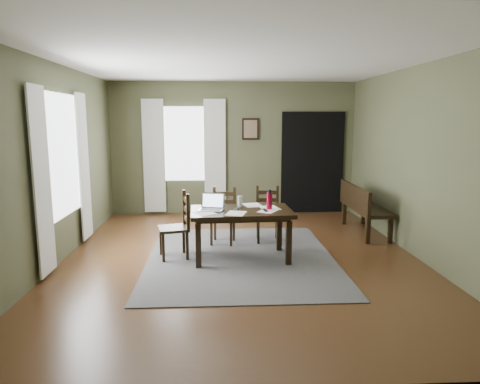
{
  "coord_description": "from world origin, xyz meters",
  "views": [
    {
      "loc": [
        -0.31,
        -5.83,
        1.94
      ],
      "look_at": [
        0.0,
        0.3,
        0.9
      ],
      "focal_mm": 32.0,
      "sensor_mm": 36.0,
      "label": 1
    }
  ],
  "objects": [
    {
      "name": "doorway_back",
      "position": [
        1.65,
        2.97,
        1.05
      ],
      "size": [
        1.3,
        0.03,
        2.1
      ],
      "color": "black",
      "rests_on": "ground"
    },
    {
      "name": "window_left",
      "position": [
        -2.47,
        0.2,
        1.45
      ],
      "size": [
        0.01,
        1.3,
        1.7
      ],
      "color": "white",
      "rests_on": "ground"
    },
    {
      "name": "chair_back_left",
      "position": [
        -0.24,
        0.77,
        0.43
      ],
      "size": [
        0.44,
        0.44,
        0.87
      ],
      "rotation": [
        0.0,
        0.0,
        -0.18
      ],
      "color": "black",
      "rests_on": "rug"
    },
    {
      "name": "paper_b",
      "position": [
        0.35,
        -0.15,
        0.71
      ],
      "size": [
        0.32,
        0.34,
        0.0
      ],
      "primitive_type": "cube",
      "rotation": [
        0.0,
        0.0,
        -0.54
      ],
      "color": "white",
      "rests_on": "dining_table"
    },
    {
      "name": "paper_e",
      "position": [
        -0.08,
        -0.27,
        0.71
      ],
      "size": [
        0.32,
        0.37,
        0.0
      ],
      "primitive_type": "cube",
      "rotation": [
        0.0,
        0.0,
        -0.26
      ],
      "color": "white",
      "rests_on": "dining_table"
    },
    {
      "name": "tv_remote",
      "position": [
        0.32,
        -0.12,
        0.72
      ],
      "size": [
        0.07,
        0.16,
        0.02
      ],
      "primitive_type": "cube",
      "rotation": [
        0.0,
        0.0,
        0.14
      ],
      "color": "black",
      "rests_on": "dining_table"
    },
    {
      "name": "laptop",
      "position": [
        -0.41,
        -0.01,
        0.77
      ],
      "size": [
        0.38,
        0.33,
        0.23
      ],
      "rotation": [
        0.0,
        0.0,
        -0.23
      ],
      "color": "#B7B7BC",
      "rests_on": "dining_table"
    },
    {
      "name": "curtain_back_right",
      "position": [
        -0.38,
        2.94,
        1.2
      ],
      "size": [
        0.44,
        0.03,
        2.3
      ],
      "color": "silver",
      "rests_on": "ground"
    },
    {
      "name": "framed_picture",
      "position": [
        0.35,
        2.97,
        1.75
      ],
      "size": [
        0.34,
        0.03,
        0.44
      ],
      "color": "black",
      "rests_on": "ground"
    },
    {
      "name": "bench",
      "position": [
        2.14,
        1.24,
        0.5
      ],
      "size": [
        0.48,
        1.49,
        0.84
      ],
      "rotation": [
        0.0,
        0.0,
        1.57
      ],
      "color": "black",
      "rests_on": "ground"
    },
    {
      "name": "ground",
      "position": [
        0.0,
        0.0,
        -0.01
      ],
      "size": [
        5.0,
        6.0,
        0.01
      ],
      "color": "#492C16"
    },
    {
      "name": "rug",
      "position": [
        0.0,
        0.0,
        0.01
      ],
      "size": [
        2.6,
        3.2,
        0.01
      ],
      "color": "#484848",
      "rests_on": "ground"
    },
    {
      "name": "paper_d",
      "position": [
        0.41,
        0.06,
        0.71
      ],
      "size": [
        0.31,
        0.36,
        0.0
      ],
      "primitive_type": "cube",
      "rotation": [
        0.0,
        0.0,
        0.21
      ],
      "color": "white",
      "rests_on": "dining_table"
    },
    {
      "name": "paper_a",
      "position": [
        -0.5,
        -0.23,
        0.71
      ],
      "size": [
        0.34,
        0.37,
        0.0
      ],
      "primitive_type": "cube",
      "rotation": [
        0.0,
        0.0,
        0.53
      ],
      "color": "white",
      "rests_on": "dining_table"
    },
    {
      "name": "water_bottle",
      "position": [
        0.39,
        -0.02,
        0.83
      ],
      "size": [
        0.1,
        0.1,
        0.27
      ],
      "rotation": [
        0.0,
        0.0,
        -0.27
      ],
      "color": "#AE0D2F",
      "rests_on": "dining_table"
    },
    {
      "name": "chair_back_right",
      "position": [
        0.47,
        0.86,
        0.43
      ],
      "size": [
        0.4,
        0.4,
        0.87
      ],
      "rotation": [
        0.0,
        0.0,
        -0.06
      ],
      "color": "black",
      "rests_on": "rug"
    },
    {
      "name": "room_shell",
      "position": [
        0.0,
        0.0,
        1.8
      ],
      "size": [
        5.02,
        6.02,
        2.71
      ],
      "color": "#4D5034",
      "rests_on": "ground"
    },
    {
      "name": "dining_table",
      "position": [
        0.0,
        -0.04,
        0.62
      ],
      "size": [
        1.43,
        0.91,
        0.7
      ],
      "rotation": [
        0.0,
        0.0,
        0.05
      ],
      "color": "black",
      "rests_on": "rug"
    },
    {
      "name": "drinking_glass",
      "position": [
        -0.01,
        0.17,
        0.79
      ],
      "size": [
        0.08,
        0.08,
        0.16
      ],
      "primitive_type": "cylinder",
      "rotation": [
        0.0,
        0.0,
        0.19
      ],
      "color": "silver",
      "rests_on": "dining_table"
    },
    {
      "name": "window_back",
      "position": [
        -1.0,
        2.97,
        1.45
      ],
      "size": [
        1.0,
        0.01,
        1.5
      ],
      "color": "white",
      "rests_on": "ground"
    },
    {
      "name": "chair_end",
      "position": [
        -0.9,
        0.06,
        0.46
      ],
      "size": [
        0.49,
        0.49,
        0.93
      ],
      "rotation": [
        0.0,
        0.0,
        -1.34
      ],
      "color": "black",
      "rests_on": "rug"
    },
    {
      "name": "computer_mouse",
      "position": [
        -0.07,
        -0.06,
        0.72
      ],
      "size": [
        0.08,
        0.1,
        0.03
      ],
      "primitive_type": "cube",
      "rotation": [
        0.0,
        0.0,
        -0.34
      ],
      "color": "#3F3F42",
      "rests_on": "dining_table"
    },
    {
      "name": "curtain_left_far",
      "position": [
        -2.44,
        1.02,
        1.2
      ],
      "size": [
        0.03,
        0.48,
        2.3
      ],
      "color": "silver",
      "rests_on": "ground"
    },
    {
      "name": "paper_c",
      "position": [
        0.18,
        0.27,
        0.71
      ],
      "size": [
        0.3,
        0.36,
        0.0
      ],
      "primitive_type": "cube",
      "rotation": [
        0.0,
        0.0,
        0.2
      ],
      "color": "white",
      "rests_on": "dining_table"
    },
    {
      "name": "curtain_back_left",
      "position": [
        -1.62,
        2.94,
        1.2
      ],
      "size": [
        0.44,
        0.03,
        2.3
      ],
      "color": "silver",
      "rests_on": "ground"
    },
    {
      "name": "curtain_left_near",
      "position": [
        -2.44,
        -0.62,
        1.2
      ],
      "size": [
        0.03,
        0.48,
        2.3
      ],
      "color": "silver",
      "rests_on": "ground"
    }
  ]
}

